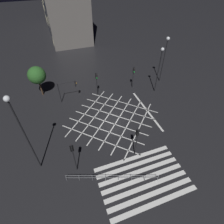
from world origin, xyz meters
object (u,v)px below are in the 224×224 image
at_px(street_lamp_west, 166,49).
at_px(street_lamp_far, 20,124).
at_px(street_lamp_east, 160,62).
at_px(street_tree_near, 37,75).
at_px(traffic_light_nw_main, 69,87).
at_px(traffic_light_median_north, 97,80).
at_px(traffic_light_median_south, 137,137).
at_px(traffic_light_sw_cross, 73,153).
at_px(traffic_light_ne_cross, 134,73).

relative_size(street_lamp_west, street_lamp_far, 0.82).
relative_size(street_lamp_east, street_tree_near, 1.50).
relative_size(traffic_light_nw_main, traffic_light_median_north, 0.84).
height_order(traffic_light_median_north, street_tree_near, street_tree_near).
xyz_separation_m(traffic_light_median_south, street_tree_near, (-9.65, 16.54, 0.60)).
bearing_deg(traffic_light_median_south, street_lamp_far, 78.27).
xyz_separation_m(traffic_light_median_north, street_lamp_east, (9.85, -2.21, 2.55)).
distance_m(traffic_light_nw_main, traffic_light_sw_cross, 12.95).
height_order(traffic_light_median_north, street_lamp_west, street_lamp_west).
bearing_deg(traffic_light_nw_main, traffic_light_sw_cross, -97.33).
distance_m(traffic_light_median_south, traffic_light_median_north, 13.05).
relative_size(street_lamp_far, street_tree_near, 1.92).
bearing_deg(traffic_light_median_north, traffic_light_sw_cross, -26.22).
bearing_deg(traffic_light_sw_cross, traffic_light_median_south, -93.92).
height_order(traffic_light_sw_cross, street_lamp_far, street_lamp_far).
distance_m(traffic_light_median_south, traffic_light_nw_main, 14.34).
xyz_separation_m(traffic_light_nw_main, street_lamp_far, (-5.48, -11.07, 4.28)).
bearing_deg(traffic_light_median_south, traffic_light_nw_main, 21.72).
xyz_separation_m(traffic_light_ne_cross, street_lamp_west, (5.87, 0.33, 3.28)).
bearing_deg(traffic_light_median_north, street_lamp_east, 77.34).
height_order(traffic_light_nw_main, traffic_light_sw_cross, traffic_light_sw_cross).
bearing_deg(street_lamp_east, traffic_light_ne_cross, 143.84).
bearing_deg(street_lamp_far, traffic_light_median_north, 47.14).
relative_size(traffic_light_ne_cross, street_tree_near, 0.78).
bearing_deg(traffic_light_sw_cross, traffic_light_nw_main, -7.33).
bearing_deg(street_lamp_far, street_lamp_east, 23.35).
distance_m(traffic_light_median_north, street_lamp_west, 12.89).
relative_size(traffic_light_median_south, street_lamp_east, 0.57).
height_order(traffic_light_sw_cross, traffic_light_median_north, traffic_light_sw_cross).
bearing_deg(traffic_light_sw_cross, traffic_light_ne_cross, -45.25).
height_order(traffic_light_ne_cross, street_lamp_far, street_lamp_far).
bearing_deg(street_lamp_far, traffic_light_ne_cross, 33.31).
bearing_deg(street_lamp_west, traffic_light_nw_main, -179.37).
relative_size(traffic_light_ne_cross, street_lamp_east, 0.52).
height_order(traffic_light_nw_main, street_lamp_east, street_lamp_east).
height_order(street_lamp_west, street_tree_near, street_lamp_west).
distance_m(street_lamp_west, street_lamp_far, 25.18).
distance_m(traffic_light_median_south, street_lamp_east, 14.33).
bearing_deg(street_lamp_east, traffic_light_nw_main, 170.15).
bearing_deg(street_tree_near, traffic_light_median_south, -59.74).
relative_size(traffic_light_nw_main, street_lamp_west, 0.44).
distance_m(traffic_light_median_north, street_lamp_far, 15.22).
bearing_deg(street_lamp_west, street_tree_near, 171.91).
relative_size(traffic_light_sw_cross, street_tree_near, 0.83).
distance_m(traffic_light_sw_cross, traffic_light_median_north, 13.99).
bearing_deg(street_lamp_far, street_tree_near, 85.46).
relative_size(traffic_light_median_north, street_lamp_west, 0.52).
relative_size(traffic_light_median_north, street_lamp_far, 0.43).
height_order(traffic_light_nw_main, traffic_light_ne_cross, traffic_light_ne_cross).
height_order(street_lamp_east, street_lamp_west, street_lamp_west).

